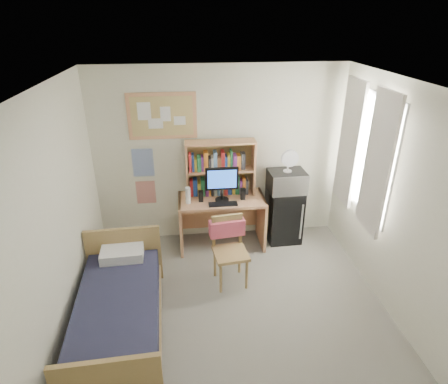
{
  "coord_description": "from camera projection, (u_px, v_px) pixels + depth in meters",
  "views": [
    {
      "loc": [
        -0.5,
        -3.03,
        3.18
      ],
      "look_at": [
        -0.03,
        1.2,
        1.15
      ],
      "focal_mm": 30.0,
      "sensor_mm": 36.0,
      "label": 1
    }
  ],
  "objects": [
    {
      "name": "floor",
      "position": [
        238.0,
        333.0,
        4.14
      ],
      "size": [
        3.6,
        4.2,
        0.02
      ],
      "primitive_type": "cube",
      "color": "gray",
      "rests_on": "ground"
    },
    {
      "name": "ceiling",
      "position": [
        244.0,
        94.0,
        3.01
      ],
      "size": [
        3.6,
        4.2,
        0.02
      ],
      "primitive_type": "cube",
      "color": "white",
      "rests_on": "wall_back"
    },
    {
      "name": "wall_back",
      "position": [
        219.0,
        156.0,
        5.46
      ],
      "size": [
        3.6,
        0.04,
        2.6
      ],
      "primitive_type": "cube",
      "color": "white",
      "rests_on": "floor"
    },
    {
      "name": "wall_left",
      "position": [
        45.0,
        243.0,
        3.4
      ],
      "size": [
        0.04,
        4.2,
        2.6
      ],
      "primitive_type": "cube",
      "color": "white",
      "rests_on": "floor"
    },
    {
      "name": "wall_right",
      "position": [
        418.0,
        221.0,
        3.75
      ],
      "size": [
        0.04,
        4.2,
        2.6
      ],
      "primitive_type": "cube",
      "color": "white",
      "rests_on": "floor"
    },
    {
      "name": "window_unit",
      "position": [
        364.0,
        153.0,
        4.7
      ],
      "size": [
        0.1,
        1.4,
        1.7
      ],
      "primitive_type": "cube",
      "color": "white",
      "rests_on": "wall_right"
    },
    {
      "name": "curtain_left",
      "position": [
        377.0,
        165.0,
        4.33
      ],
      "size": [
        0.04,
        0.55,
        1.7
      ],
      "primitive_type": "cube",
      "color": "white",
      "rests_on": "wall_right"
    },
    {
      "name": "curtain_right",
      "position": [
        349.0,
        143.0,
        5.05
      ],
      "size": [
        0.04,
        0.55,
        1.7
      ],
      "primitive_type": "cube",
      "color": "white",
      "rests_on": "wall_right"
    },
    {
      "name": "bulletin_board",
      "position": [
        162.0,
        116.0,
        5.1
      ],
      "size": [
        0.94,
        0.03,
        0.64
      ],
      "primitive_type": "cube",
      "color": "tan",
      "rests_on": "wall_back"
    },
    {
      "name": "poster_wave",
      "position": [
        143.0,
        163.0,
        5.36
      ],
      "size": [
        0.3,
        0.01,
        0.42
      ],
      "primitive_type": "cube",
      "color": "#2A4FA9",
      "rests_on": "wall_back"
    },
    {
      "name": "poster_japan",
      "position": [
        146.0,
        192.0,
        5.57
      ],
      "size": [
        0.28,
        0.01,
        0.36
      ],
      "primitive_type": "cube",
      "color": "red",
      "rests_on": "wall_back"
    },
    {
      "name": "desk",
      "position": [
        222.0,
        222.0,
        5.56
      ],
      "size": [
        1.24,
        0.62,
        0.78
      ],
      "primitive_type": "cube",
      "rotation": [
        0.0,
        0.0,
        -0.0
      ],
      "color": "tan",
      "rests_on": "floor"
    },
    {
      "name": "desk_chair",
      "position": [
        231.0,
        253.0,
        4.72
      ],
      "size": [
        0.51,
        0.51,
        0.91
      ],
      "primitive_type": "cube",
      "rotation": [
        0.0,
        0.0,
        0.13
      ],
      "color": "#A98850",
      "rests_on": "floor"
    },
    {
      "name": "mini_fridge",
      "position": [
        284.0,
        215.0,
        5.7
      ],
      "size": [
        0.51,
        0.51,
        0.83
      ],
      "primitive_type": "cube",
      "rotation": [
        0.0,
        0.0,
        0.04
      ],
      "color": "black",
      "rests_on": "floor"
    },
    {
      "name": "bed",
      "position": [
        119.0,
        316.0,
        4.02
      ],
      "size": [
        0.96,
        1.8,
        0.49
      ],
      "primitive_type": "cube",
      "rotation": [
        0.0,
        0.0,
        0.05
      ],
      "color": "#1C1D32",
      "rests_on": "floor"
    },
    {
      "name": "hutch",
      "position": [
        220.0,
        168.0,
        5.35
      ],
      "size": [
        0.99,
        0.25,
        0.81
      ],
      "primitive_type": "cube",
      "rotation": [
        0.0,
        0.0,
        -0.0
      ],
      "color": "tan",
      "rests_on": "desk"
    },
    {
      "name": "monitor",
      "position": [
        222.0,
        185.0,
        5.23
      ],
      "size": [
        0.46,
        0.04,
        0.49
      ],
      "primitive_type": "cube",
      "rotation": [
        0.0,
        0.0,
        -0.0
      ],
      "color": "black",
      "rests_on": "desk"
    },
    {
      "name": "keyboard",
      "position": [
        223.0,
        204.0,
        5.2
      ],
      "size": [
        0.4,
        0.13,
        0.02
      ],
      "primitive_type": "cube",
      "rotation": [
        0.0,
        0.0,
        -0.0
      ],
      "color": "black",
      "rests_on": "desk"
    },
    {
      "name": "speaker_left",
      "position": [
        201.0,
        196.0,
        5.27
      ],
      "size": [
        0.07,
        0.07,
        0.16
      ],
      "primitive_type": "cube",
      "rotation": [
        0.0,
        0.0,
        -0.0
      ],
      "color": "black",
      "rests_on": "desk"
    },
    {
      "name": "speaker_right",
      "position": [
        243.0,
        194.0,
        5.33
      ],
      "size": [
        0.07,
        0.07,
        0.17
      ],
      "primitive_type": "cube",
      "rotation": [
        0.0,
        0.0,
        -0.0
      ],
      "color": "black",
      "rests_on": "desk"
    },
    {
      "name": "water_bottle",
      "position": [
        188.0,
        195.0,
        5.2
      ],
      "size": [
        0.07,
        0.07,
        0.24
      ],
      "primitive_type": "cylinder",
      "rotation": [
        0.0,
        0.0,
        -0.0
      ],
      "color": "white",
      "rests_on": "desk"
    },
    {
      "name": "hoodie",
      "position": [
        227.0,
        228.0,
        4.79
      ],
      "size": [
        0.47,
        0.19,
        0.22
      ],
      "primitive_type": "cube",
      "rotation": [
        0.0,
        0.0,
        0.13
      ],
      "color": "#E3566E",
      "rests_on": "desk_chair"
    },
    {
      "name": "microwave",
      "position": [
        287.0,
        181.0,
        5.44
      ],
      "size": [
        0.54,
        0.42,
        0.3
      ],
      "primitive_type": "cube",
      "rotation": [
        0.0,
        0.0,
        0.04
      ],
      "color": "silver",
      "rests_on": "mini_fridge"
    },
    {
      "name": "desk_fan",
      "position": [
        288.0,
        161.0,
        5.31
      ],
      "size": [
        0.26,
        0.26,
        0.31
      ],
      "primitive_type": "cylinder",
      "rotation": [
        0.0,
        0.0,
        0.04
      ],
      "color": "white",
      "rests_on": "microwave"
    },
    {
      "name": "pillow",
      "position": [
        122.0,
        253.0,
        4.56
      ],
      "size": [
        0.52,
        0.38,
        0.12
      ],
      "primitive_type": "cube",
      "rotation": [
        0.0,
        0.0,
        0.05
      ],
      "color": "white",
      "rests_on": "bed"
    }
  ]
}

